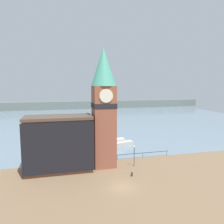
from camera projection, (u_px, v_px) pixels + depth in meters
ground_plane at (122, 187)px, 33.29m from camera, size 160.00×160.00×0.00m
water at (78, 118)px, 102.85m from camera, size 160.00×120.00×0.00m
far_shoreline at (72, 105)px, 141.05m from camera, size 180.00×3.00×5.00m
pier_railing at (143, 153)px, 46.69m from camera, size 11.93×0.08×1.09m
clock_tower at (104, 105)px, 40.86m from camera, size 4.68×4.68×22.32m
pier_building at (59, 143)px, 39.30m from camera, size 12.01×5.75×10.03m
boat_near at (122, 143)px, 55.93m from camera, size 5.60×3.09×2.01m
mooring_bollard_near at (132, 174)px, 37.25m from camera, size 0.31×0.31×0.78m
mooring_bollard_far at (115, 166)px, 40.91m from camera, size 0.33×0.33×0.83m
lamp_post at (134, 152)px, 41.71m from camera, size 0.32×0.32×3.98m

